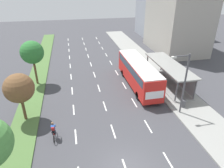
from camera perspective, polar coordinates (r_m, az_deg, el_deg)
name	(u,v)px	position (r m, az deg, el deg)	size (l,w,h in m)	color
median_strip	(39,73)	(33.17, -19.88, 2.87)	(2.60, 52.00, 0.12)	#4C7038
sidewalk_right	(147,64)	(35.08, 9.73, 5.44)	(4.50, 52.00, 0.15)	gray
lane_divider_left	(71,77)	(30.78, -11.45, 2.04)	(0.14, 46.59, 0.01)	white
lane_divider_center	(94,75)	(30.95, -4.98, 2.64)	(0.14, 46.59, 0.01)	white
lane_divider_right	(117,73)	(31.51, 1.34, 3.19)	(0.14, 46.59, 0.01)	white
bus_shelter	(170,72)	(28.14, 16.05, 3.25)	(2.90, 10.01, 2.86)	gray
bus	(138,72)	(26.93, 7.38, 3.50)	(2.54, 11.29, 3.37)	red
cyclist	(54,131)	(19.12, -16.12, -12.66)	(0.46, 1.82, 1.71)	black
median_tree_second	(19,88)	(21.06, -24.71, -1.11)	(2.86, 2.86, 4.95)	brown
median_tree_third	(32,53)	(28.21, -21.58, 8.24)	(2.97, 2.97, 5.91)	brown
streetlight	(184,81)	(21.20, 19.49, 0.87)	(1.91, 0.24, 6.50)	#4C4C51
trash_bin	(183,103)	(23.90, 19.37, -5.15)	(0.52, 0.52, 0.85)	#4C4C51
building_near_right	(178,13)	(42.86, 18.07, 18.42)	(8.34, 12.92, 14.57)	#A39E93
building_mid_right	(162,3)	(56.28, 13.87, 21.29)	(10.65, 9.14, 15.84)	#8E939E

